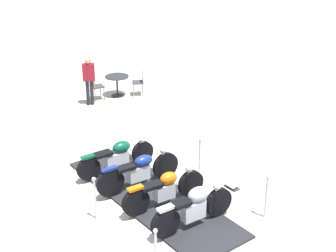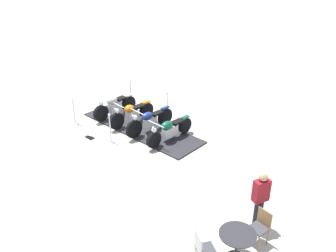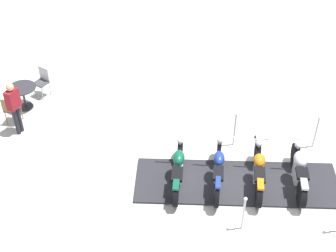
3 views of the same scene
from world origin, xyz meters
The scene contains 14 objects.
ground_plane centered at (0.00, 0.00, 0.00)m, with size 80.00×80.00×0.00m, color beige.
display_platform centered at (0.00, 0.00, 0.03)m, with size 5.26×1.60×0.06m, color #28282D.
motorcycle_chrome centered at (-0.59, -1.41, 0.52)m, with size 1.93×1.07×0.98m.
motorcycle_copper centered at (-0.19, -0.48, 0.49)m, with size 1.95×1.14×0.96m.
motorcycle_navy centered at (0.23, 0.45, 0.52)m, with size 2.04×1.18×1.03m.
motorcycle_forest centered at (0.65, 1.38, 0.48)m, with size 2.04×1.20×0.90m.
stanchion_right_mid centered at (1.38, -0.60, 0.42)m, with size 0.28×0.28×1.15m.
stanchion_right_front centered at (0.48, -2.65, 0.36)m, with size 0.32×0.32×1.10m.
stanchion_left_mid centered at (-1.38, 0.60, 0.36)m, with size 0.31×0.31×1.08m.
info_placard centered at (1.34, -1.52, 0.06)m, with size 0.34×0.43×0.19m.
cafe_table centered at (5.37, 4.59, 0.57)m, with size 0.85×0.85×0.75m.
cafe_chair_near_table centered at (5.84, 3.91, 0.56)m, with size 0.56×0.56×0.97m.
cafe_chair_across_table centered at (4.68, 5.04, 0.54)m, with size 0.55×0.55×0.93m.
bystander_person centered at (4.19, 4.93, 1.02)m, with size 0.43×0.44×1.70m.
Camera 1 is at (-8.84, -5.31, 6.46)m, focal length 53.86 mm.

